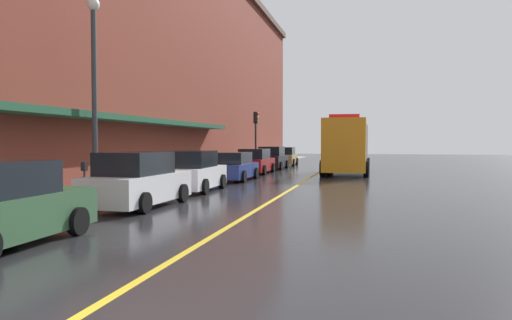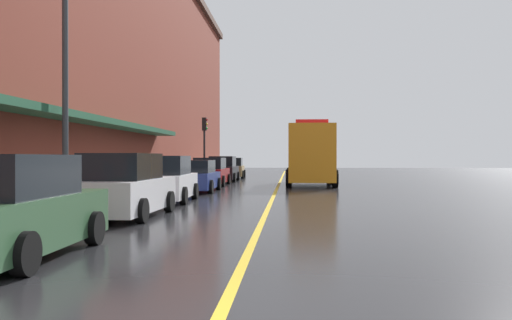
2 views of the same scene
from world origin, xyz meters
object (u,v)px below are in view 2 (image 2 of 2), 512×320
parked_car_1 (124,187)px  parked_car_4 (211,172)px  utility_truck (310,155)px  traffic_light_near (204,136)px  parked_car_0 (10,210)px  parked_car_3 (195,177)px  parked_car_2 (165,180)px  parked_car_6 (232,168)px  parked_car_5 (223,170)px  parking_meter_0 (62,180)px  street_lamp_left (65,66)px

parked_car_1 → parked_car_4: (-0.11, 16.94, -0.06)m
parked_car_4 → utility_truck: (5.97, 0.95, 1.01)m
traffic_light_near → parked_car_0: bearing=-87.2°
parked_car_3 → parked_car_2: bearing=179.1°
parked_car_2 → parked_car_6: bearing=-1.5°
parked_car_4 → parked_car_6: (0.03, 11.37, -0.01)m
parked_car_3 → traffic_light_near: traffic_light_near is taller
parked_car_5 → parking_meter_0: 23.33m
parked_car_6 → traffic_light_near: traffic_light_near is taller
parked_car_3 → parked_car_5: parked_car_5 is taller
parked_car_1 → traffic_light_near: (-1.36, 22.37, 2.32)m
parked_car_4 → parked_car_3: bearing=-179.2°
parked_car_2 → street_lamp_left: bearing=154.6°
parked_car_0 → traffic_light_near: traffic_light_near is taller
parked_car_1 → parking_meter_0: parked_car_1 is taller
parking_meter_0 → traffic_light_near: (0.06, 23.20, 2.10)m
parked_car_0 → parked_car_2: bearing=-0.1°
parked_car_0 → utility_truck: utility_truck is taller
parked_car_5 → parked_car_0: bearing=-179.7°
parked_car_5 → parked_car_6: (-0.01, 5.85, -0.04)m
parked_car_0 → parked_car_3: parked_car_0 is taller
parked_car_1 → parking_meter_0: 1.66m
parked_car_1 → parked_car_3: 11.08m
parked_car_0 → parked_car_1: bearing=-0.4°
traffic_light_near → parked_car_1: bearing=-86.5°
parked_car_5 → traffic_light_near: (-1.29, -0.09, 2.34)m
parked_car_0 → parked_car_1: (-0.02, 6.16, 0.03)m
parked_car_5 → parked_car_6: bearing=0.3°
parked_car_1 → parked_car_6: bearing=1.3°
parked_car_4 → traffic_light_near: 6.06m
parking_meter_0 → parked_car_2: bearing=77.3°
parked_car_1 → street_lamp_left: bearing=70.4°
parked_car_0 → street_lamp_left: (-2.04, 6.92, 3.59)m
parked_car_3 → parking_meter_0: (-1.43, -11.90, 0.33)m
traffic_light_near → parking_meter_0: bearing=-90.2°
parked_car_4 → parked_car_5: bearing=-0.9°
parked_car_5 → street_lamp_left: street_lamp_left is taller
parked_car_3 → utility_truck: 9.04m
utility_truck → parked_car_1: bearing=-17.6°
parked_car_1 → parked_car_5: bearing=1.4°
parked_car_0 → parked_car_4: bearing=-0.3°
parked_car_0 → parked_car_1: 6.16m
parked_car_2 → parked_car_5: size_ratio=0.98×
parked_car_0 → parked_car_1: parked_car_1 is taller
parked_car_0 → parking_meter_0: parked_car_0 is taller
parked_car_2 → traffic_light_near: 17.43m
traffic_light_near → utility_truck: bearing=-31.8°
parked_car_2 → street_lamp_left: 6.00m
parked_car_0 → parking_meter_0: 5.53m
parked_car_3 → parking_meter_0: 11.99m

